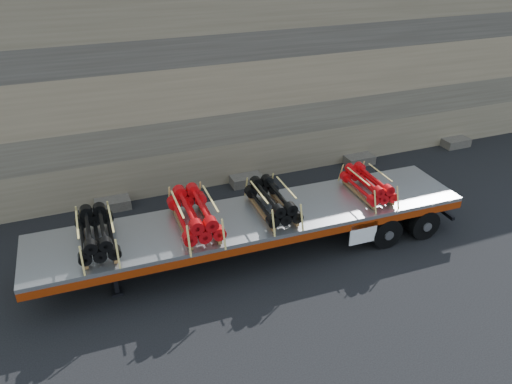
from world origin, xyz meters
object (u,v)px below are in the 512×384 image
(bundle_midrear, at_px, (273,201))
(trailer, at_px, (255,234))
(bundle_rear, at_px, (368,185))
(bundle_midfront, at_px, (195,215))
(bundle_front, at_px, (96,234))

(bundle_midrear, bearing_deg, trailer, 180.00)
(bundle_midrear, distance_m, bundle_rear, 3.23)
(bundle_midfront, bearing_deg, bundle_midrear, -0.00)
(bundle_midfront, height_order, bundle_midrear, bundle_midfront)
(trailer, relative_size, bundle_front, 6.28)
(bundle_front, xyz_separation_m, bundle_midfront, (2.66, -0.06, 0.04))
(bundle_front, distance_m, bundle_rear, 8.22)
(trailer, height_order, bundle_front, bundle_front)
(trailer, bearing_deg, bundle_front, -180.00)
(bundle_midrear, relative_size, bundle_rear, 1.09)
(bundle_front, xyz_separation_m, bundle_rear, (8.22, -0.19, -0.03))
(bundle_rear, bearing_deg, bundle_front, -180.00)
(trailer, xyz_separation_m, bundle_rear, (3.78, -0.09, 0.98))
(trailer, xyz_separation_m, bundle_midrear, (0.55, -0.01, 1.01))
(bundle_rear, bearing_deg, trailer, 180.00)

